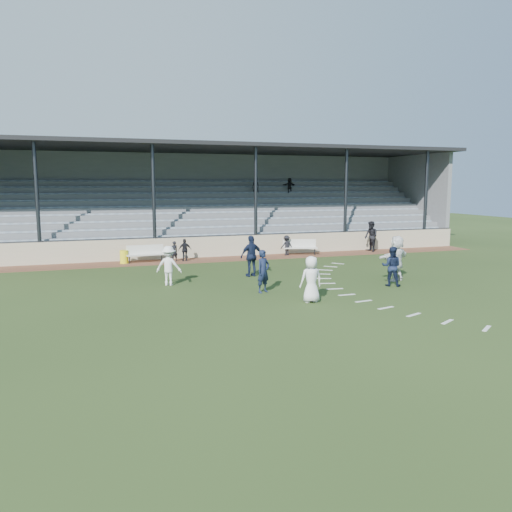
{
  "coord_description": "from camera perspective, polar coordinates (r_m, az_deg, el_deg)",
  "views": [
    {
      "loc": [
        -6.34,
        -16.72,
        4.2
      ],
      "look_at": [
        0.0,
        2.5,
        1.3
      ],
      "focal_mm": 35.0,
      "sensor_mm": 36.0,
      "label": 1
    }
  ],
  "objects": [
    {
      "name": "trash_bin",
      "position": [
        27.6,
        -14.84,
        -0.09
      ],
      "size": [
        0.44,
        0.44,
        0.7
      ],
      "primitive_type": "cylinder",
      "color": "yellow",
      "rests_on": "cinder_track"
    },
    {
      "name": "ground",
      "position": [
        18.36,
        2.45,
        -5.07
      ],
      "size": [
        90.0,
        90.0,
        0.0
      ],
      "primitive_type": "plane",
      "color": "#273A17",
      "rests_on": "ground"
    },
    {
      "name": "player_white_wing",
      "position": [
        21.2,
        -9.94,
        -1.1
      ],
      "size": [
        1.24,
        1.02,
        1.67
      ],
      "primitive_type": "imported",
      "rotation": [
        0.0,
        0.0,
        2.71
      ],
      "color": "white",
      "rests_on": "ground"
    },
    {
      "name": "penalty_arc",
      "position": [
        20.16,
        13.51,
        -4.08
      ],
      "size": [
        3.89,
        14.63,
        0.01
      ],
      "color": "silver",
      "rests_on": "ground"
    },
    {
      "name": "player_white_lead",
      "position": [
        18.0,
        6.32,
        -2.65
      ],
      "size": [
        0.83,
        0.54,
        1.68
      ],
      "primitive_type": "imported",
      "rotation": [
        0.0,
        0.0,
        3.15
      ],
      "color": "white",
      "rests_on": "ground"
    },
    {
      "name": "sub_left_far",
      "position": [
        27.73,
        -8.13,
        0.69
      ],
      "size": [
        0.72,
        0.3,
        1.23
      ],
      "primitive_type": "imported",
      "rotation": [
        0.0,
        0.0,
        3.15
      ],
      "color": "black",
      "rests_on": "cinder_track"
    },
    {
      "name": "retaining_wall",
      "position": [
        29.19,
        -5.57,
        1.03
      ],
      "size": [
        34.0,
        0.18,
        1.2
      ],
      "primitive_type": "cube",
      "color": "#BDB092",
      "rests_on": "ground"
    },
    {
      "name": "sub_left_near",
      "position": [
        27.7,
        -9.34,
        0.54
      ],
      "size": [
        0.47,
        0.38,
        1.12
      ],
      "primitive_type": "imported",
      "rotation": [
        0.0,
        0.0,
        3.44
      ],
      "color": "black",
      "rests_on": "cinder_track"
    },
    {
      "name": "player_navy_lead",
      "position": [
        19.5,
        0.84,
        -1.76
      ],
      "size": [
        0.73,
        0.64,
        1.69
      ],
      "primitive_type": "imported",
      "rotation": [
        0.0,
        0.0,
        0.48
      ],
      "color": "#131C36",
      "rests_on": "ground"
    },
    {
      "name": "player_navy_wing",
      "position": [
        22.91,
        -0.5,
        0.0
      ],
      "size": [
        1.18,
        0.65,
        1.9
      ],
      "primitive_type": "imported",
      "rotation": [
        0.0,
        0.0,
        3.32
      ],
      "color": "#131C36",
      "rests_on": "ground"
    },
    {
      "name": "player_white_back",
      "position": [
        22.75,
        15.75,
        -0.24
      ],
      "size": [
        1.94,
        1.23,
        2.0
      ],
      "primitive_type": "imported",
      "rotation": [
        0.0,
        0.0,
        3.51
      ],
      "color": "white",
      "rests_on": "ground"
    },
    {
      "name": "bench_right",
      "position": [
        29.97,
        5.03,
        1.2
      ],
      "size": [
        2.03,
        1.0,
        0.95
      ],
      "rotation": [
        0.0,
        0.0,
        -0.28
      ],
      "color": "silver",
      "rests_on": "cinder_track"
    },
    {
      "name": "player_navy_mid",
      "position": [
        21.51,
        15.23,
        -1.15
      ],
      "size": [
        1.02,
        0.98,
        1.66
      ],
      "primitive_type": "imported",
      "rotation": [
        0.0,
        0.0,
        2.53
      ],
      "color": "#131C36",
      "rests_on": "ground"
    },
    {
      "name": "sub_right",
      "position": [
        29.79,
        3.52,
        1.23
      ],
      "size": [
        0.82,
        0.54,
        1.19
      ],
      "primitive_type": "imported",
      "rotation": [
        0.0,
        0.0,
        3.27
      ],
      "color": "black",
      "rests_on": "cinder_track"
    },
    {
      "name": "cinder_track",
      "position": [
        28.26,
        -5.09,
        -0.4
      ],
      "size": [
        34.0,
        2.0,
        0.02
      ],
      "primitive_type": "cube",
      "color": "brown",
      "rests_on": "ground"
    },
    {
      "name": "official",
      "position": [
        32.18,
        13.01,
        2.2
      ],
      "size": [
        0.76,
        0.95,
        1.91
      ],
      "primitive_type": "imported",
      "rotation": [
        0.0,
        0.0,
        4.75
      ],
      "color": "black",
      "rests_on": "cinder_track"
    },
    {
      "name": "bench_left",
      "position": [
        27.63,
        -12.54,
        0.44
      ],
      "size": [
        2.02,
        0.56,
        0.95
      ],
      "rotation": [
        0.0,
        0.0,
        0.05
      ],
      "color": "silver",
      "rests_on": "cinder_track"
    },
    {
      "name": "grandstand",
      "position": [
        33.64,
        -7.38,
        4.68
      ],
      "size": [
        34.6,
        9.0,
        6.61
      ],
      "color": "slate",
      "rests_on": "ground"
    },
    {
      "name": "football",
      "position": [
        18.26,
        6.24,
        -4.84
      ],
      "size": [
        0.22,
        0.22,
        0.22
      ],
      "primitive_type": "sphere",
      "color": "red",
      "rests_on": "ground"
    }
  ]
}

